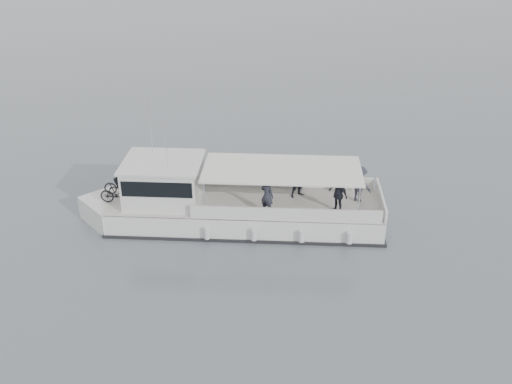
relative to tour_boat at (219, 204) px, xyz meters
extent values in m
plane|color=#515960|center=(-1.60, -1.86, -0.97)|extent=(1400.00, 1400.00, 0.00)
cube|color=silver|center=(1.19, -0.33, -0.51)|extent=(12.81, 6.44, 1.34)
cube|color=silver|center=(-4.78, 1.30, -0.51)|extent=(3.24, 3.24, 1.34)
cube|color=beige|center=(1.19, -0.33, 0.16)|extent=(12.81, 6.44, 0.06)
cube|color=black|center=(1.19, -0.33, -0.92)|extent=(13.04, 6.61, 0.19)
cube|color=silver|center=(3.40, 0.72, 0.47)|extent=(7.99, 2.27, 0.62)
cube|color=silver|center=(2.56, -2.35, 0.47)|extent=(7.99, 2.27, 0.62)
cube|color=silver|center=(7.11, -1.94, 0.47)|extent=(0.97, 3.21, 0.62)
cube|color=silver|center=(-2.39, 0.65, 1.09)|extent=(3.92, 3.55, 1.86)
cube|color=black|center=(-3.93, 1.07, 1.24)|extent=(1.24, 2.64, 1.19)
cube|color=black|center=(-2.39, 0.65, 1.40)|extent=(3.73, 3.54, 0.72)
cube|color=silver|center=(-2.39, 0.65, 2.07)|extent=(4.17, 3.81, 0.10)
cube|color=silver|center=(2.78, -0.76, 1.86)|extent=(7.58, 4.83, 0.08)
cylinder|color=silver|center=(-0.78, -1.29, 1.01)|extent=(0.08, 0.08, 1.70)
cylinder|color=silver|center=(-0.02, 1.50, 1.01)|extent=(0.08, 0.08, 1.70)
cylinder|color=silver|center=(5.59, -3.02, 1.01)|extent=(0.08, 0.08, 1.70)
cylinder|color=silver|center=(6.35, -0.23, 1.01)|extent=(0.08, 0.08, 1.70)
cylinder|color=silver|center=(-2.74, 1.71, 3.41)|extent=(0.04, 0.04, 2.68)
cylinder|color=silver|center=(-2.18, -0.16, 3.20)|extent=(0.04, 0.04, 2.27)
cylinder|color=silver|center=(-0.78, -1.67, -0.46)|extent=(0.30, 0.30, 0.52)
cylinder|color=silver|center=(1.21, -2.21, -0.46)|extent=(0.30, 0.30, 0.52)
cylinder|color=silver|center=(3.20, -2.75, -0.46)|extent=(0.30, 0.30, 0.52)
cylinder|color=silver|center=(5.19, -3.30, -0.46)|extent=(0.30, 0.30, 0.52)
imported|color=black|center=(-4.27, 1.59, 0.63)|extent=(1.87, 1.06, 0.93)
imported|color=black|center=(-4.49, 0.79, 0.65)|extent=(1.69, 0.87, 0.98)
imported|color=#292B37|center=(1.94, -1.49, 1.03)|extent=(0.73, 0.75, 1.73)
imported|color=#292B37|center=(3.77, -0.28, 1.03)|extent=(0.98, 0.85, 1.73)
imported|color=#292B37|center=(5.01, -2.01, 1.03)|extent=(0.87, 1.09, 1.73)
imported|color=#292B37|center=(6.27, -1.28, 1.03)|extent=(1.25, 1.25, 1.73)
camera|label=1|loc=(-3.00, -22.85, 12.66)|focal=40.00mm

